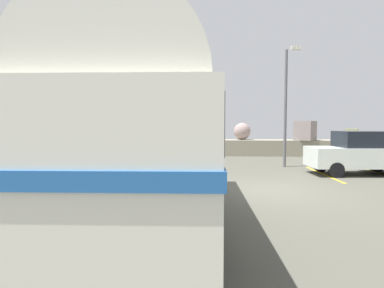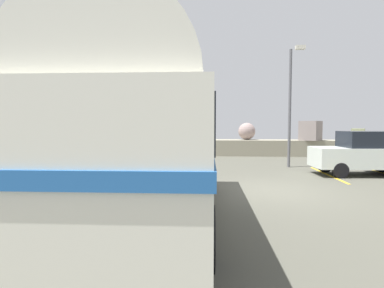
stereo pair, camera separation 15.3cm
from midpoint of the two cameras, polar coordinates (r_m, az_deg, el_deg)
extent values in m
cube|color=#4E4E43|center=(10.40, 13.28, -8.40)|extent=(32.00, 26.00, 0.02)
cube|color=gray|center=(21.95, 7.84, -0.66)|extent=(31.36, 1.80, 1.10)
sphere|color=gray|center=(24.50, -21.31, 2.48)|extent=(1.39, 1.39, 1.39)
cube|color=gray|center=(22.68, -13.35, 2.25)|extent=(1.15, 1.24, 1.14)
cube|color=gray|center=(21.58, -4.05, 2.30)|extent=(1.15, 1.36, 1.16)
sphere|color=gray|center=(22.17, 9.03, 2.34)|extent=(1.19, 1.19, 1.19)
cube|color=gray|center=(22.34, 19.95, 2.33)|extent=(1.71, 1.75, 1.31)
cube|color=gray|center=(24.18, 27.21, 1.62)|extent=(1.10, 1.12, 0.80)
cube|color=gold|center=(14.52, 22.73, -5.14)|extent=(0.12, 4.40, 0.01)
cylinder|color=black|center=(9.98, -10.78, -6.01)|extent=(0.30, 0.97, 0.96)
cylinder|color=black|center=(9.74, 2.07, -6.19)|extent=(0.30, 0.97, 0.96)
cylinder|color=black|center=(5.18, -24.03, -15.34)|extent=(0.30, 0.97, 0.96)
cylinder|color=black|center=(4.69, 2.23, -17.02)|extent=(0.30, 0.97, 0.96)
cube|color=silver|center=(7.10, -6.80, -1.11)|extent=(2.57, 8.45, 2.10)
cylinder|color=silver|center=(7.10, -6.87, 7.37)|extent=(2.36, 8.11, 2.20)
cube|color=#235BA0|center=(7.10, -6.81, -0.69)|extent=(2.62, 8.53, 0.20)
cube|color=black|center=(7.08, -6.84, 3.55)|extent=(2.60, 8.11, 0.64)
cube|color=silver|center=(11.41, -3.51, -3.73)|extent=(2.28, 0.21, 0.28)
cylinder|color=black|center=(13.76, 24.75, -4.37)|extent=(0.63, 0.23, 0.62)
cylinder|color=black|center=(15.15, 22.37, -3.61)|extent=(0.63, 0.23, 0.62)
cylinder|color=black|center=(16.27, 30.72, -3.37)|extent=(0.63, 0.23, 0.62)
cube|color=silver|center=(14.94, 28.04, -2.12)|extent=(4.17, 1.88, 0.84)
cube|color=black|center=(15.01, 28.96, 0.79)|extent=(2.27, 1.66, 0.68)
cylinder|color=black|center=(16.59, 30.26, -3.22)|extent=(0.62, 0.21, 0.62)
cylinder|color=#5B5B60|center=(16.27, 16.59, 6.19)|extent=(0.14, 0.14, 5.88)
cube|color=beige|center=(16.01, 18.36, 16.47)|extent=(0.44, 0.24, 0.18)
camera|label=1|loc=(0.08, -90.62, -0.04)|focal=28.92mm
camera|label=2|loc=(0.08, 89.38, 0.04)|focal=28.92mm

